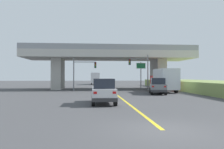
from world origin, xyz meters
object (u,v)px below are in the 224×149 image
at_px(suv_lead, 103,91).
at_px(semi_truck_distant, 95,78).
at_px(traffic_signal_nearside, 141,68).
at_px(traffic_signal_farside, 82,69).
at_px(highway_sign, 141,69).
at_px(suv_crossing, 158,86).
at_px(box_truck, 164,80).

distance_m(suv_lead, semi_truck_distant, 43.72).
height_order(traffic_signal_nearside, semi_truck_distant, traffic_signal_nearside).
bearing_deg(traffic_signal_nearside, traffic_signal_farside, 175.79).
bearing_deg(suv_lead, highway_sign, 69.02).
distance_m(suv_lead, traffic_signal_nearside, 18.15).
height_order(suv_crossing, traffic_signal_nearside, traffic_signal_nearside).
height_order(traffic_signal_nearside, highway_sign, traffic_signal_nearside).
bearing_deg(suv_crossing, suv_lead, -116.08).
distance_m(suv_crossing, box_truck, 3.80).
relative_size(traffic_signal_farside, highway_sign, 1.13).
relative_size(suv_crossing, box_truck, 0.70).
xyz_separation_m(suv_lead, suv_crossing, (7.20, 9.02, -0.00)).
height_order(traffic_signal_farside, semi_truck_distant, traffic_signal_farside).
xyz_separation_m(suv_crossing, traffic_signal_nearside, (-0.37, 7.60, 2.60)).
distance_m(suv_lead, traffic_signal_farside, 17.67).
bearing_deg(box_truck, highway_sign, 105.26).
distance_m(suv_lead, highway_sign, 20.43).
relative_size(suv_lead, suv_crossing, 0.99).
xyz_separation_m(traffic_signal_farside, semi_truck_distant, (2.34, 26.40, -1.66)).
bearing_deg(suv_crossing, semi_truck_distant, 114.67).
distance_m(traffic_signal_farside, semi_truck_distant, 26.55).
height_order(box_truck, highway_sign, highway_sign).
height_order(suv_lead, traffic_signal_farside, traffic_signal_farside).
relative_size(traffic_signal_nearside, highway_sign, 1.22).
bearing_deg(highway_sign, semi_truck_distant, 106.92).
bearing_deg(suv_crossing, traffic_signal_farside, 152.32).
height_order(box_truck, semi_truck_distant, box_truck).
relative_size(box_truck, semi_truck_distant, 0.97).
bearing_deg(box_truck, semi_truck_distant, 106.57).
relative_size(highway_sign, semi_truck_distant, 0.68).
bearing_deg(traffic_signal_farside, suv_lead, -81.41).
relative_size(suv_lead, semi_truck_distant, 0.66).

